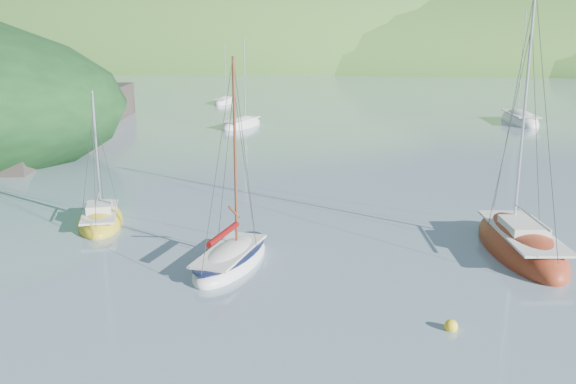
# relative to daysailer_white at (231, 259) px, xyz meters

# --- Properties ---
(ground) EXTENTS (700.00, 700.00, 0.00)m
(ground) POSITION_rel_daysailer_white_xyz_m (3.54, -5.06, -0.21)
(ground) COLOR gray
(ground) RESTS_ON ground
(shoreline_hills) EXTENTS (690.00, 135.00, 56.00)m
(shoreline_hills) POSITION_rel_daysailer_white_xyz_m (-6.13, 167.36, -0.21)
(shoreline_hills) COLOR #34732B
(shoreline_hills) RESTS_ON ground
(daysailer_white) EXTENTS (3.03, 6.21, 9.15)m
(daysailer_white) POSITION_rel_daysailer_white_xyz_m (0.00, 0.00, 0.00)
(daysailer_white) COLOR white
(daysailer_white) RESTS_ON ground
(sloop_red) EXTENTS (4.11, 8.64, 12.27)m
(sloop_red) POSITION_rel_daysailer_white_xyz_m (12.28, 3.58, 0.02)
(sloop_red) COLOR #9C371C
(sloop_red) RESTS_ON ground
(sailboat_yellow) EXTENTS (4.01, 5.89, 7.26)m
(sailboat_yellow) POSITION_rel_daysailer_white_xyz_m (-7.92, 4.52, -0.04)
(sailboat_yellow) COLOR gold
(sailboat_yellow) RESTS_ON ground
(distant_sloop_a) EXTENTS (4.01, 6.97, 9.41)m
(distant_sloop_a) POSITION_rel_daysailer_white_xyz_m (-8.43, 37.87, -0.05)
(distant_sloop_a) COLOR white
(distant_sloop_a) RESTS_ON ground
(distant_sloop_b) EXTENTS (3.89, 8.88, 12.30)m
(distant_sloop_b) POSITION_rel_daysailer_white_xyz_m (19.68, 45.18, -0.01)
(distant_sloop_b) COLOR white
(distant_sloop_b) RESTS_ON ground
(distant_sloop_c) EXTENTS (2.33, 5.92, 8.32)m
(distant_sloop_c) POSITION_rel_daysailer_white_xyz_m (-15.46, 57.81, -0.06)
(distant_sloop_c) COLOR white
(distant_sloop_c) RESTS_ON ground
(mooring_buoys) EXTENTS (16.97, 11.53, 0.45)m
(mooring_buoys) POSITION_rel_daysailer_white_xyz_m (8.23, -0.32, -0.09)
(mooring_buoys) COLOR yellow
(mooring_buoys) RESTS_ON ground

